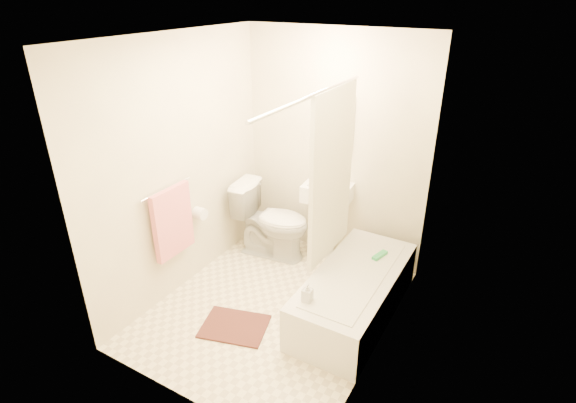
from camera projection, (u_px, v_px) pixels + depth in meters
The scene contains 17 objects.
floor at pixel (275, 307), 4.22m from camera, with size 2.40×2.40×0.00m, color beige.
ceiling at pixel (270, 37), 3.17m from camera, with size 2.40×2.40×0.00m, color white.
wall_back at pixel (334, 150), 4.63m from camera, with size 2.00×0.02×2.40m, color beige.
wall_left at pixel (181, 169), 4.15m from camera, with size 0.02×2.40×2.40m, color beige.
wall_right at pixel (390, 220), 3.25m from camera, with size 0.02×2.40×2.40m, color beige.
mirror at pixel (334, 122), 4.49m from camera, with size 0.40×0.03×0.55m, color white.
curtain_rod at pixel (313, 95), 3.29m from camera, with size 0.03×0.03×1.70m, color silver.
shower_curtain at pixel (332, 176), 3.94m from camera, with size 0.04×0.80×1.55m, color silver.
towel_bar at pixel (166, 189), 3.98m from camera, with size 0.02×0.02×0.60m, color silver.
towel at pixel (173, 222), 4.10m from camera, with size 0.06×0.45×0.66m, color #CC7266.
toilet_paper at pixel (200, 213), 4.43m from camera, with size 0.12×0.12×0.11m, color white.
toilet at pixel (272, 221), 4.90m from camera, with size 0.47×0.83×0.82m, color silver.
sink at pixel (328, 217), 4.82m from camera, with size 0.49×0.39×0.96m, color white, non-canonical shape.
bathtub at pixel (355, 294), 4.06m from camera, with size 0.67×1.52×0.43m, color silver, non-canonical shape.
bath_mat at pixel (235, 326), 3.97m from camera, with size 0.56×0.42×0.02m, color #48231F.
soap_bottle at pixel (307, 293), 3.58m from camera, with size 0.08×0.08×0.17m, color white.
scrub_brush at pixel (380, 256), 4.20m from camera, with size 0.06×0.19×0.04m, color green.
Camera 1 is at (1.79, -2.85, 2.73)m, focal length 28.00 mm.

